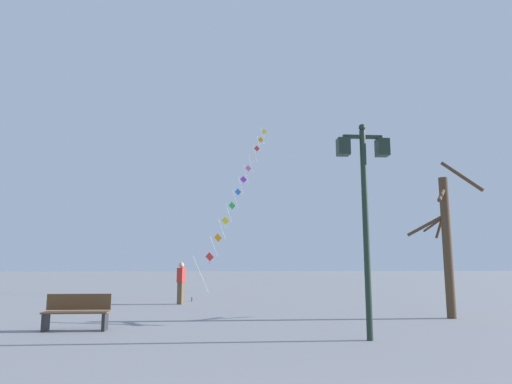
# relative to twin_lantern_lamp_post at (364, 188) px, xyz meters

# --- Properties ---
(ground_plane) EXTENTS (160.00, 160.00, 0.00)m
(ground_plane) POSITION_rel_twin_lantern_lamp_post_xyz_m (-2.58, 12.45, -3.37)
(ground_plane) COLOR gray
(twin_lantern_lamp_post) EXTENTS (1.21, 0.28, 4.89)m
(twin_lantern_lamp_post) POSITION_rel_twin_lantern_lamp_post_xyz_m (0.00, 0.00, 0.00)
(twin_lantern_lamp_post) COLOR #1E2D23
(twin_lantern_lamp_post) RESTS_ON ground_plane
(kite_train) EXTENTS (4.85, 14.55, 12.42)m
(kite_train) POSITION_rel_twin_lantern_lamp_post_xyz_m (-2.09, 18.44, 3.20)
(kite_train) COLOR brown
(kite_train) RESTS_ON ground_plane
(kite_flyer) EXTENTS (0.34, 0.63, 1.71)m
(kite_flyer) POSITION_rel_twin_lantern_lamp_post_xyz_m (-4.92, 9.33, -2.47)
(kite_flyer) COLOR brown
(kite_flyer) RESTS_ON ground_plane
(bare_tree) EXTENTS (1.94, 1.91, 4.90)m
(bare_tree) POSITION_rel_twin_lantern_lamp_post_xyz_m (3.78, 3.73, -0.97)
(bare_tree) COLOR #4C3826
(bare_tree) RESTS_ON ground_plane
(park_bench) EXTENTS (1.60, 0.44, 0.89)m
(park_bench) POSITION_rel_twin_lantern_lamp_post_xyz_m (-6.86, 1.98, -2.92)
(park_bench) COLOR brown
(park_bench) RESTS_ON ground_plane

